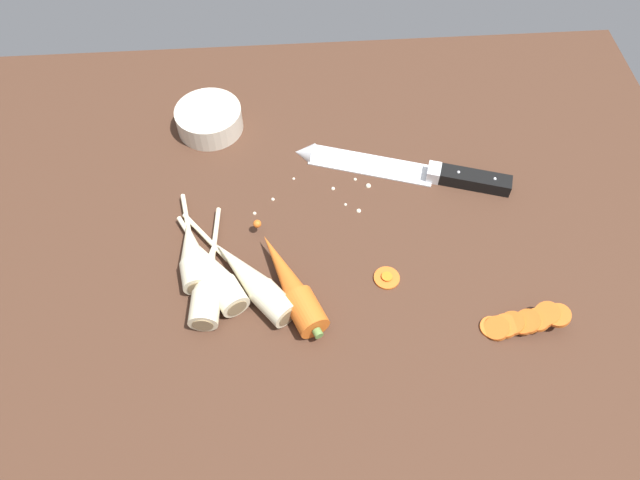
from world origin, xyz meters
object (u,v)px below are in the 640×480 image
at_px(parsnip_mid_left, 192,254).
at_px(parsnip_mid_right, 216,275).
at_px(carrot_slice_stack, 524,322).
at_px(parsnip_back, 251,279).
at_px(carrot_slice_stray_near, 387,277).
at_px(prep_bowl, 209,118).
at_px(parsnip_front, 208,283).
at_px(whole_carrot, 291,284).
at_px(chefs_knife, 397,168).

distance_m(parsnip_mid_left, parsnip_mid_right, 0.05).
relative_size(parsnip_mid_left, parsnip_mid_right, 0.99).
xyz_separation_m(parsnip_mid_left, carrot_slice_stack, (0.44, -0.13, -0.01)).
bearing_deg(parsnip_back, carrot_slice_stray_near, -0.04).
bearing_deg(prep_bowl, parsnip_front, -88.20).
xyz_separation_m(whole_carrot, prep_bowl, (-0.12, 0.33, 0.00)).
height_order(whole_carrot, prep_bowl, whole_carrot).
relative_size(chefs_knife, parsnip_mid_right, 1.92).
xyz_separation_m(whole_carrot, carrot_slice_stack, (0.31, -0.07, -0.01)).
bearing_deg(parsnip_mid_left, chefs_knife, 25.73).
bearing_deg(parsnip_mid_right, whole_carrot, -12.78).
bearing_deg(prep_bowl, parsnip_mid_right, -86.08).
bearing_deg(chefs_knife, prep_bowl, 158.71).
height_order(chefs_knife, carrot_slice_stack, carrot_slice_stack).
bearing_deg(carrot_slice_stray_near, parsnip_mid_right, 177.36).
bearing_deg(whole_carrot, parsnip_back, 167.26).
bearing_deg(parsnip_back, parsnip_mid_left, 150.30).
bearing_deg(whole_carrot, parsnip_mid_right, 167.22).
bearing_deg(parsnip_back, parsnip_front, -179.17).
relative_size(chefs_knife, carrot_slice_stack, 2.96).
height_order(carrot_slice_stack, prep_bowl, prep_bowl).
bearing_deg(parsnip_front, carrot_slice_stack, -11.60).
relative_size(whole_carrot, carrot_slice_stack, 1.68).
distance_m(parsnip_mid_right, carrot_slice_stray_near, 0.24).
xyz_separation_m(whole_carrot, parsnip_front, (-0.11, 0.01, -0.00)).
distance_m(chefs_knife, prep_bowl, 0.32).
xyz_separation_m(parsnip_back, carrot_slice_stack, (0.36, -0.09, -0.01)).
xyz_separation_m(chefs_knife, parsnip_mid_right, (-0.28, -0.19, 0.01)).
bearing_deg(parsnip_mid_right, chefs_knife, 33.91).
distance_m(parsnip_mid_right, carrot_slice_stack, 0.42).
xyz_separation_m(chefs_knife, carrot_slice_stack, (0.13, -0.29, 0.01)).
bearing_deg(carrot_slice_stack, parsnip_back, 166.45).
height_order(chefs_knife, parsnip_mid_left, parsnip_mid_left).
bearing_deg(prep_bowl, carrot_slice_stack, -43.31).
distance_m(carrot_slice_stack, prep_bowl, 0.59).
bearing_deg(chefs_knife, parsnip_front, -145.52).
bearing_deg(carrot_slice_stray_near, prep_bowl, 129.16).
distance_m(whole_carrot, prep_bowl, 0.35).
distance_m(whole_carrot, parsnip_front, 0.11).
relative_size(parsnip_front, carrot_slice_stack, 1.74).
height_order(parsnip_back, prep_bowl, same).
xyz_separation_m(chefs_knife, whole_carrot, (-0.18, -0.21, 0.01)).
distance_m(chefs_knife, parsnip_front, 0.35).
distance_m(whole_carrot, parsnip_back, 0.06).
relative_size(whole_carrot, parsnip_back, 0.96).
bearing_deg(prep_bowl, parsnip_mid_left, -93.01).
xyz_separation_m(chefs_knife, carrot_slice_stray_near, (-0.04, -0.20, -0.00)).
distance_m(parsnip_back, carrot_slice_stack, 0.37).
bearing_deg(carrot_slice_stray_near, carrot_slice_stack, -27.00).
bearing_deg(carrot_slice_stack, prep_bowl, 136.69).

